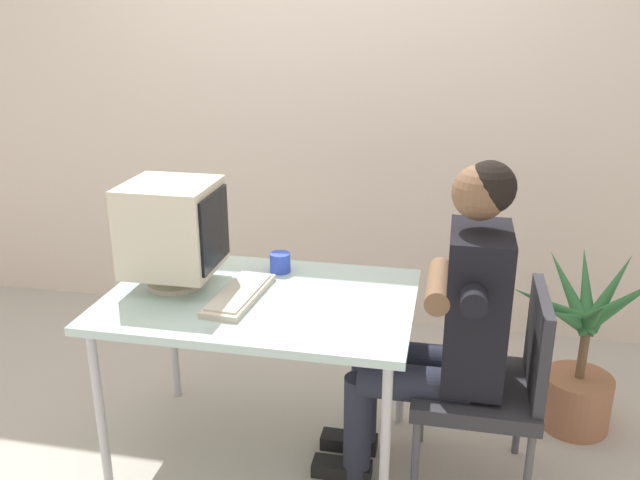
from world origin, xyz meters
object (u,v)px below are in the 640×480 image
object	(u,v)px
desk	(260,309)
keyboard	(239,294)
person_seated	(446,319)
potted_plant	(582,356)
office_chair	(493,378)
desk_mug	(280,262)
crt_monitor	(173,228)

from	to	relation	value
desk	keyboard	xyz separation A→B (m)	(-0.07, -0.03, 0.07)
person_seated	potted_plant	bearing A→B (deg)	37.59
keyboard	office_chair	bearing A→B (deg)	2.68
keyboard	potted_plant	size ratio (longest dim) A/B	0.53
desk	office_chair	bearing A→B (deg)	0.81
desk	potted_plant	distance (m)	1.43
desk	person_seated	xyz separation A→B (m)	(0.72, 0.01, 0.02)
keyboard	desk_mug	bearing A→B (deg)	73.87
person_seated	keyboard	bearing A→B (deg)	-176.68
potted_plant	desk_mug	bearing A→B (deg)	-170.96
office_chair	keyboard	bearing A→B (deg)	-177.32
keyboard	office_chair	xyz separation A→B (m)	(0.98, 0.05, -0.28)
crt_monitor	office_chair	size ratio (longest dim) A/B	0.52
desk	keyboard	world-z (taller)	keyboard
desk	desk_mug	xyz separation A→B (m)	(0.01, 0.26, 0.10)
desk	crt_monitor	bearing A→B (deg)	174.10
potted_plant	desk_mug	xyz separation A→B (m)	(-1.30, -0.21, 0.42)
keyboard	potted_plant	bearing A→B (deg)	19.97
person_seated	desk_mug	xyz separation A→B (m)	(-0.71, 0.25, 0.08)
keyboard	potted_plant	distance (m)	1.53
office_chair	potted_plant	bearing A→B (deg)	48.49
office_chair	person_seated	size ratio (longest dim) A/B	0.63
potted_plant	desk_mug	world-z (taller)	potted_plant
crt_monitor	keyboard	size ratio (longest dim) A/B	0.99
desk	person_seated	size ratio (longest dim) A/B	0.92
desk	crt_monitor	size ratio (longest dim) A/B	2.82
desk	potted_plant	world-z (taller)	potted_plant
office_chair	desk_mug	world-z (taller)	office_chair
person_seated	desk_mug	distance (m)	0.75
desk	desk_mug	bearing A→B (deg)	87.13
keyboard	crt_monitor	bearing A→B (deg)	166.24
office_chair	person_seated	xyz separation A→B (m)	(-0.19, -0.00, 0.23)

